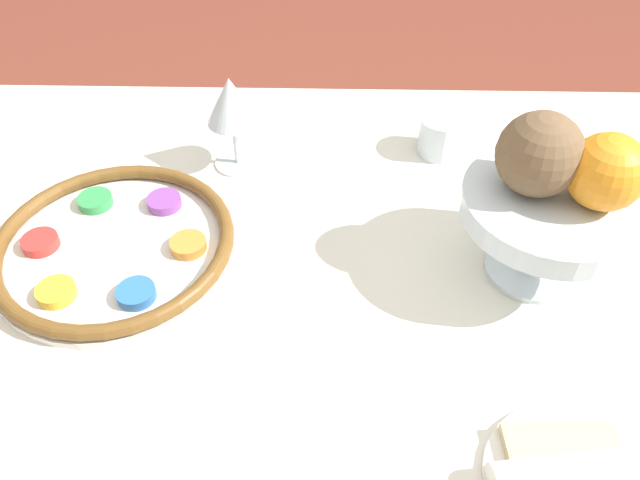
# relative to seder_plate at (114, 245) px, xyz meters

# --- Properties ---
(dining_table) EXTENTS (1.58, 1.04, 0.74)m
(dining_table) POSITION_rel_seder_plate_xyz_m (0.33, -0.10, -0.39)
(dining_table) COLOR silver
(dining_table) RESTS_ON ground_plane
(seder_plate) EXTENTS (0.32, 0.32, 0.03)m
(seder_plate) POSITION_rel_seder_plate_xyz_m (0.00, 0.00, 0.00)
(seder_plate) COLOR silver
(seder_plate) RESTS_ON dining_table
(wine_glass) EXTENTS (0.08, 0.08, 0.15)m
(wine_glass) POSITION_rel_seder_plate_xyz_m (0.14, 0.20, 0.09)
(wine_glass) COLOR silver
(wine_glass) RESTS_ON dining_table
(fruit_stand) EXTENTS (0.21, 0.21, 0.13)m
(fruit_stand) POSITION_rel_seder_plate_xyz_m (0.54, -0.02, 0.09)
(fruit_stand) COLOR silver
(fruit_stand) RESTS_ON dining_table
(orange_fruit) EXTENTS (0.09, 0.09, 0.09)m
(orange_fruit) POSITION_rel_seder_plate_xyz_m (0.59, -0.03, 0.16)
(orange_fruit) COLOR orange
(orange_fruit) RESTS_ON fruit_stand
(coconut) EXTENTS (0.10, 0.10, 0.10)m
(coconut) POSITION_rel_seder_plate_xyz_m (0.52, -0.01, 0.16)
(coconut) COLOR brown
(coconut) RESTS_ON fruit_stand
(napkin_roll) EXTENTS (0.15, 0.06, 0.04)m
(napkin_roll) POSITION_rel_seder_plate_xyz_m (0.51, -0.30, 0.00)
(napkin_roll) COLOR white
(napkin_roll) RESTS_ON dining_table
(cup_near) EXTENTS (0.07, 0.07, 0.06)m
(cup_near) POSITION_rel_seder_plate_xyz_m (0.46, 0.24, 0.02)
(cup_near) COLOR silver
(cup_near) RESTS_ON dining_table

